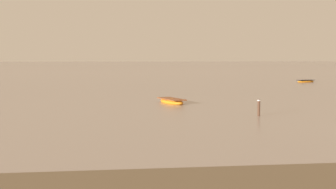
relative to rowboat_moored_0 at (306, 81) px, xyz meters
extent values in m
ellipsoid|color=orange|center=(0.00, 0.00, -0.02)|extent=(3.51, 2.34, 0.53)
cube|color=black|center=(0.00, 0.00, 0.20)|extent=(3.25, 2.22, 0.07)
cube|color=black|center=(0.00, 0.00, 0.12)|extent=(0.59, 1.03, 0.05)
ellipsoid|color=orange|center=(-26.36, -32.66, -0.01)|extent=(2.31, 3.98, 0.59)
cube|color=brown|center=(-26.36, -32.66, 0.24)|extent=(2.20, 3.68, 0.08)
cube|color=brown|center=(-26.36, -32.66, 0.15)|extent=(1.18, 0.56, 0.06)
cylinder|color=#4F3323|center=(-21.80, -42.66, 0.36)|extent=(0.18, 0.18, 1.25)
cylinder|color=silver|center=(-21.80, -42.66, 0.93)|extent=(0.22, 0.22, 0.08)
camera|label=1|loc=(-32.64, -75.38, 3.89)|focal=53.35mm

